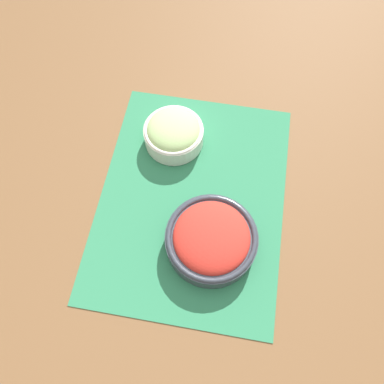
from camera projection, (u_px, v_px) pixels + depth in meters
name	position (u px, v px, depth m)	size (l,w,h in m)	color
ground_plane	(192.00, 198.00, 0.82)	(3.00, 3.00, 0.00)	brown
placemat	(192.00, 198.00, 0.82)	(0.53, 0.40, 0.00)	#2D7A51
cucumber_bowl	(174.00, 133.00, 0.85)	(0.14, 0.14, 0.07)	silver
tomato_bowl	(211.00, 239.00, 0.74)	(0.18, 0.18, 0.07)	#333842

